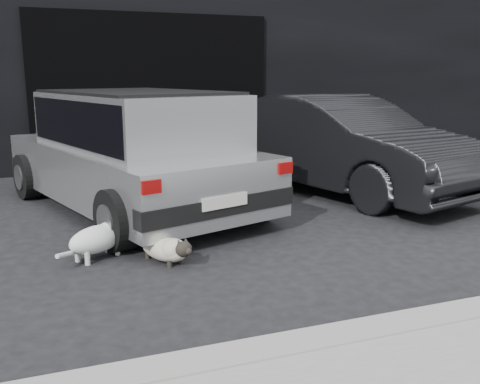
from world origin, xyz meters
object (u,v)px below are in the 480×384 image
object	(u,v)px
second_car	(338,144)
cat_white	(101,237)
silver_hatchback	(134,146)
cat_siamese	(167,249)

from	to	relation	value
second_car	cat_white	xyz separation A→B (m)	(-3.43, -1.70, -0.48)
silver_hatchback	second_car	xyz separation A→B (m)	(2.84, 0.10, -0.11)
cat_white	cat_siamese	bearing A→B (deg)	24.51
silver_hatchback	second_car	world-z (taller)	silver_hatchback
second_car	cat_siamese	size ratio (longest dim) A/B	5.73
cat_white	second_car	bearing A→B (deg)	84.32
second_car	cat_white	world-z (taller)	second_car
silver_hatchback	cat_white	size ratio (longest dim) A/B	5.92
cat_siamese	second_car	bearing A→B (deg)	-170.28
second_car	silver_hatchback	bearing A→B (deg)	166.41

